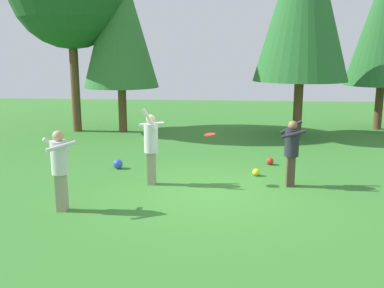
# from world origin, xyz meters

# --- Properties ---
(ground_plane) EXTENTS (40.00, 40.00, 0.00)m
(ground_plane) POSITION_xyz_m (0.00, 0.00, 0.00)
(ground_plane) COLOR #387A2D
(person_thrower) EXTENTS (0.61, 0.51, 1.92)m
(person_thrower) POSITION_xyz_m (-1.57, 0.52, 1.04)
(person_thrower) COLOR gray
(person_thrower) RESTS_ON ground_plane
(person_catcher) EXTENTS (0.56, 0.49, 1.62)m
(person_catcher) POSITION_xyz_m (1.81, 0.64, 0.96)
(person_catcher) COLOR #4C382D
(person_catcher) RESTS_ON ground_plane
(person_bystander) EXTENTS (0.73, 0.71, 1.68)m
(person_bystander) POSITION_xyz_m (-3.09, -1.42, 0.99)
(person_bystander) COLOR gray
(person_bystander) RESTS_ON ground_plane
(frisbee) EXTENTS (0.36, 0.35, 0.06)m
(frisbee) POSITION_xyz_m (-0.15, 0.62, 1.25)
(frisbee) COLOR red
(ball_blue) EXTENTS (0.27, 0.27, 0.27)m
(ball_blue) POSITION_xyz_m (-2.78, 1.87, 0.13)
(ball_blue) COLOR blue
(ball_blue) RESTS_ON ground_plane
(ball_red) EXTENTS (0.21, 0.21, 0.21)m
(ball_red) POSITION_xyz_m (1.52, 2.67, 0.10)
(ball_red) COLOR red
(ball_red) RESTS_ON ground_plane
(ball_yellow) EXTENTS (0.20, 0.20, 0.20)m
(ball_yellow) POSITION_xyz_m (1.04, 1.47, 0.10)
(ball_yellow) COLOR yellow
(ball_yellow) RESTS_ON ground_plane
(tree_left) EXTENTS (3.00, 3.00, 7.18)m
(tree_left) POSITION_xyz_m (-4.03, 7.57, 4.48)
(tree_left) COLOR brown
(tree_left) RESTS_ON ground_plane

